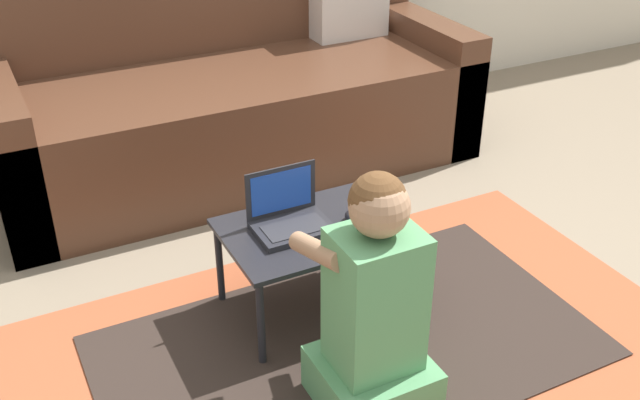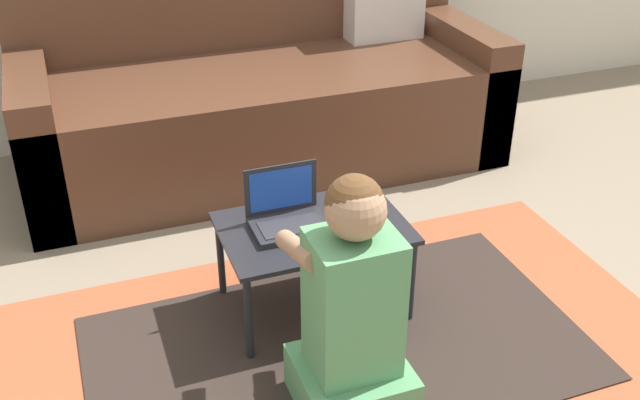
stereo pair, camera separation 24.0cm
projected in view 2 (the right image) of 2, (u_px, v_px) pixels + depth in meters
The scene contains 7 objects.
ground_plane at pixel (344, 314), 2.50m from camera, with size 16.00×16.00×0.00m, color #7F705B.
area_rug at pixel (339, 348), 2.34m from camera, with size 2.13×1.20×0.01m.
couch at pixel (262, 96), 3.37m from camera, with size 2.08×0.86×0.86m.
laptop_desk at pixel (313, 235), 2.39m from camera, with size 0.59×0.40×0.32m.
laptop at pixel (288, 217), 2.36m from camera, with size 0.24×0.18×0.19m.
computer_mouse at pixel (354, 220), 2.37m from camera, with size 0.06×0.09×0.04m.
person_seated at pixel (352, 315), 1.98m from camera, with size 0.30×0.41×0.74m.
Camera 2 is at (-0.76, -1.83, 1.57)m, focal length 42.00 mm.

